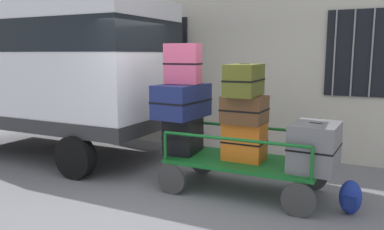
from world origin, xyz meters
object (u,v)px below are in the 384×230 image
(luggage_cart, at_px, (243,166))
(suitcase_left_top, at_px, (183,64))
(backpack, at_px, (350,197))
(suitcase_left_middle, at_px, (182,101))
(suitcase_left_bottom, at_px, (183,135))
(suitcase_center_bottom, at_px, (315,147))
(suitcase_midleft_middle, at_px, (245,109))
(suitcase_midleft_top, at_px, (244,80))
(suitcase_midleft_bottom, at_px, (244,141))
(van, at_px, (49,64))

(luggage_cart, height_order, suitcase_left_top, suitcase_left_top)
(backpack, bearing_deg, suitcase_left_middle, 176.83)
(suitcase_left_bottom, relative_size, suitcase_left_middle, 0.73)
(suitcase_left_middle, relative_size, suitcase_center_bottom, 1.17)
(suitcase_left_middle, distance_m, suitcase_midleft_middle, 0.99)
(suitcase_center_bottom, bearing_deg, luggage_cart, 178.65)
(suitcase_midleft_top, bearing_deg, suitcase_left_top, 177.49)
(suitcase_midleft_top, height_order, backpack, suitcase_midleft_top)
(suitcase_midleft_middle, distance_m, backpack, 1.78)
(suitcase_midleft_bottom, bearing_deg, suitcase_left_bottom, -179.28)
(suitcase_midleft_bottom, xyz_separation_m, backpack, (1.46, -0.20, -0.53))
(suitcase_left_middle, distance_m, suitcase_midleft_bottom, 1.13)
(luggage_cart, relative_size, suitcase_left_bottom, 3.26)
(suitcase_center_bottom, bearing_deg, van, 174.94)
(van, height_order, backpack, van)
(luggage_cart, height_order, backpack, luggage_cart)
(van, bearing_deg, suitcase_left_top, -7.53)
(van, relative_size, suitcase_midleft_top, 6.38)
(luggage_cart, height_order, suitcase_midleft_top, suitcase_midleft_top)
(luggage_cart, distance_m, suitcase_midleft_middle, 0.83)
(luggage_cart, bearing_deg, suitcase_midleft_middle, 90.00)
(suitcase_midleft_top, height_order, suitcase_center_bottom, suitcase_midleft_top)
(van, xyz_separation_m, backpack, (5.63, -0.60, -1.57))
(van, relative_size, suitcase_left_top, 7.97)
(suitcase_midleft_top, distance_m, suitcase_center_bottom, 1.30)
(backpack, bearing_deg, suitcase_midleft_bottom, 172.29)
(van, xyz_separation_m, suitcase_left_top, (3.18, -0.42, 0.06))
(suitcase_left_top, distance_m, suitcase_midleft_bottom, 1.48)
(suitcase_left_middle, relative_size, suitcase_midleft_bottom, 1.58)
(suitcase_left_middle, height_order, suitcase_midleft_bottom, suitcase_left_middle)
(luggage_cart, bearing_deg, suitcase_midleft_bottom, 90.00)
(suitcase_midleft_top, bearing_deg, suitcase_left_middle, 179.79)
(backpack, bearing_deg, van, 173.96)
(suitcase_midleft_middle, bearing_deg, suitcase_midleft_bottom, 90.00)
(suitcase_midleft_bottom, bearing_deg, backpack, -7.71)
(suitcase_left_middle, height_order, backpack, suitcase_left_middle)
(suitcase_left_bottom, bearing_deg, suitcase_midleft_bottom, 0.72)
(suitcase_midleft_middle, bearing_deg, luggage_cart, -90.00)
(suitcase_left_top, xyz_separation_m, suitcase_midleft_top, (0.99, -0.04, -0.21))
(suitcase_center_bottom, bearing_deg, suitcase_left_bottom, 178.65)
(suitcase_left_bottom, relative_size, suitcase_center_bottom, 0.86)
(van, xyz_separation_m, suitcase_midleft_middle, (4.16, -0.42, -0.57))
(suitcase_left_top, distance_m, suitcase_midleft_top, 1.01)
(suitcase_midleft_top, bearing_deg, backpack, -5.16)
(van, bearing_deg, suitcase_left_middle, -8.23)
(suitcase_left_top, xyz_separation_m, suitcase_center_bottom, (1.97, -0.04, -1.06))
(luggage_cart, height_order, suitcase_midleft_bottom, suitcase_midleft_bottom)
(suitcase_left_top, height_order, suitcase_midleft_middle, suitcase_left_top)
(suitcase_midleft_middle, height_order, suitcase_midleft_top, suitcase_midleft_top)
(luggage_cart, xyz_separation_m, suitcase_midleft_bottom, (-0.00, 0.04, 0.36))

